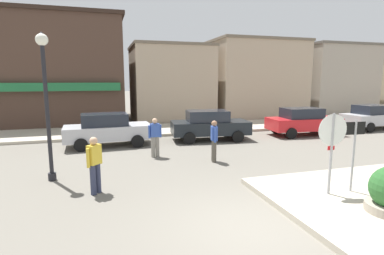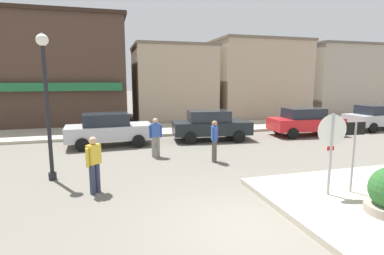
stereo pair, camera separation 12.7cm
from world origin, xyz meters
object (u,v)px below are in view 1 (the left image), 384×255
at_px(parked_car_second, 209,125).
at_px(pedestrian_crossing_far, 95,163).
at_px(pedestrian_crossing_near, 155,136).
at_px(stop_sign, 332,143).
at_px(parked_car_third, 303,121).
at_px(pedestrian_kerb_side, 214,140).
at_px(parked_car_fourth, 373,117).
at_px(parked_car_nearest, 107,129).
at_px(one_way_sign, 354,149).
at_px(lamp_post, 45,86).

xyz_separation_m(parked_car_second, pedestrian_crossing_far, (-5.57, -6.14, 0.06)).
distance_m(pedestrian_crossing_near, pedestrian_crossing_far, 4.15).
relative_size(stop_sign, pedestrian_crossing_far, 1.43).
distance_m(parked_car_third, pedestrian_kerb_side, 7.83).
xyz_separation_m(parked_car_fourth, pedestrian_crossing_near, (-14.48, -2.97, 0.06)).
bearing_deg(parked_car_fourth, pedestrian_kerb_side, -160.86).
relative_size(parked_car_second, pedestrian_crossing_near, 2.58).
bearing_deg(parked_car_fourth, pedestrian_crossing_near, -168.43).
bearing_deg(pedestrian_crossing_near, stop_sign, -56.97).
xyz_separation_m(stop_sign, parked_car_third, (5.22, 8.11, -0.71)).
distance_m(stop_sign, parked_car_nearest, 10.05).
bearing_deg(one_way_sign, stop_sign, 179.33).
relative_size(parked_car_nearest, pedestrian_crossing_far, 2.54).
height_order(parked_car_nearest, pedestrian_crossing_near, pedestrian_crossing_near).
bearing_deg(parked_car_fourth, parked_car_nearest, -179.19).
height_order(stop_sign, parked_car_second, stop_sign).
height_order(parked_car_nearest, parked_car_fourth, same).
height_order(lamp_post, parked_car_fourth, lamp_post).
xyz_separation_m(parked_car_nearest, parked_car_third, (10.72, -0.27, 0.00)).
height_order(lamp_post, parked_car_third, lamp_post).
bearing_deg(parked_car_nearest, one_way_sign, -53.44).
xyz_separation_m(lamp_post, pedestrian_kerb_side, (5.66, 0.57, -2.09)).
bearing_deg(parked_car_third, lamp_post, -160.68).
bearing_deg(stop_sign, parked_car_third, 57.25).
relative_size(stop_sign, parked_car_fourth, 0.56).
bearing_deg(lamp_post, pedestrian_crossing_near, 27.99).
bearing_deg(pedestrian_crossing_far, parked_car_second, 47.79).
distance_m(parked_car_nearest, pedestrian_kerb_side, 5.63).
relative_size(parked_car_fourth, pedestrian_kerb_side, 2.55).
relative_size(one_way_sign, parked_car_second, 0.50).
bearing_deg(pedestrian_crossing_near, parked_car_second, 38.77).
bearing_deg(pedestrian_crossing_near, pedestrian_kerb_side, -33.28).
xyz_separation_m(lamp_post, parked_car_nearest, (1.78, 4.65, -2.15)).
bearing_deg(one_way_sign, pedestrian_crossing_far, 161.90).
distance_m(parked_car_second, pedestrian_kerb_side, 4.20).
bearing_deg(parked_car_fourth, pedestrian_crossing_far, -158.94).
xyz_separation_m(stop_sign, parked_car_nearest, (-5.50, 8.38, -0.71)).
xyz_separation_m(parked_car_third, pedestrian_crossing_far, (-11.15, -5.94, 0.06)).
height_order(one_way_sign, pedestrian_crossing_far, one_way_sign).
relative_size(parked_car_third, pedestrian_crossing_far, 2.55).
xyz_separation_m(parked_car_nearest, pedestrian_crossing_near, (1.83, -2.73, 0.06)).
bearing_deg(lamp_post, parked_car_fourth, 15.11).
bearing_deg(parked_car_nearest, pedestrian_kerb_side, -46.44).
relative_size(parked_car_nearest, parked_car_fourth, 1.00).
bearing_deg(lamp_post, one_way_sign, -25.03).
height_order(parked_car_fourth, pedestrian_kerb_side, pedestrian_kerb_side).
bearing_deg(stop_sign, parked_car_nearest, 123.27).
bearing_deg(one_way_sign, parked_car_third, 61.03).
distance_m(parked_car_nearest, parked_car_fourth, 16.31).
height_order(parked_car_second, pedestrian_crossing_near, pedestrian_crossing_near).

